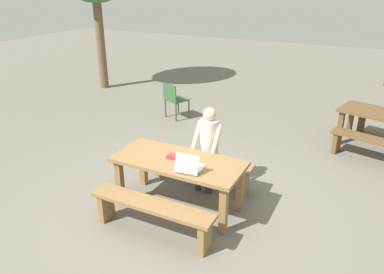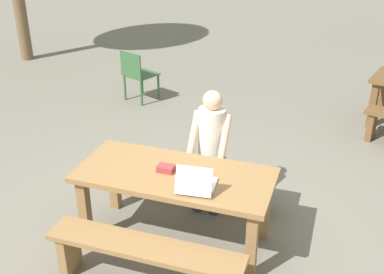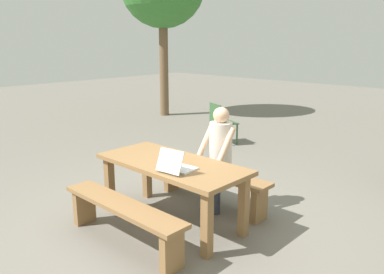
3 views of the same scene
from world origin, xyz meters
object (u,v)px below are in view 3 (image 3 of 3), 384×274
object	(u,v)px
laptop	(176,166)
plastic_chair	(221,122)
picnic_table_front	(172,171)
small_pouch	(166,158)
person_seated	(218,152)

from	to	relation	value
laptop	plastic_chair	world-z (taller)	laptop
picnic_table_front	plastic_chair	bearing A→B (deg)	120.12
small_pouch	person_seated	bearing A→B (deg)	71.38
laptop	plastic_chair	distance (m)	3.89
picnic_table_front	person_seated	xyz separation A→B (m)	(0.14, 0.65, 0.12)
person_seated	laptop	bearing A→B (deg)	-81.43
laptop	person_seated	bearing A→B (deg)	-87.14
picnic_table_front	small_pouch	xyz separation A→B (m)	(-0.08, -0.00, 0.14)
laptop	small_pouch	xyz separation A→B (m)	(-0.35, 0.18, -0.03)
picnic_table_front	small_pouch	distance (m)	0.16
laptop	person_seated	distance (m)	0.85
picnic_table_front	plastic_chair	xyz separation A→B (m)	(-1.80, 3.10, -0.17)
small_pouch	plastic_chair	xyz separation A→B (m)	(-1.71, 3.10, -0.31)
laptop	small_pouch	world-z (taller)	laptop
picnic_table_front	person_seated	distance (m)	0.68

